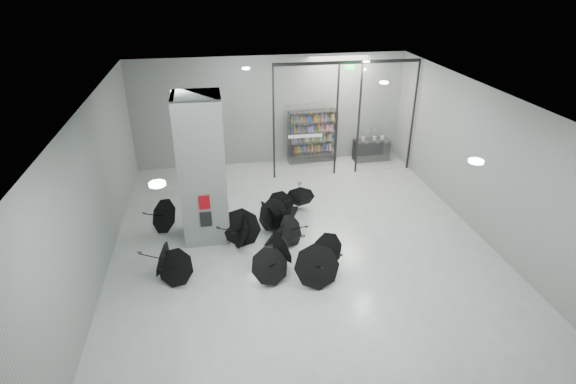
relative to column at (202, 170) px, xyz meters
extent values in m
plane|color=gray|center=(2.50, -2.00, -2.00)|extent=(14.00, 14.00, 0.00)
cube|color=gray|center=(2.50, -2.00, 2.00)|extent=(10.00, 14.00, 0.02)
cube|color=slate|center=(2.50, 5.00, 0.00)|extent=(10.00, 0.02, 4.00)
cube|color=slate|center=(-2.50, -2.00, 0.00)|extent=(0.02, 14.00, 4.00)
cube|color=slate|center=(7.50, -2.00, 0.00)|extent=(0.02, 14.00, 4.00)
cube|color=slate|center=(0.00, 0.00, 0.00)|extent=(1.20, 1.20, 4.00)
cube|color=#A50A07|center=(0.00, -0.62, -0.65)|extent=(0.28, 0.04, 0.38)
cube|color=black|center=(0.00, -0.62, -1.15)|extent=(0.30, 0.03, 0.42)
cube|color=#0CE533|center=(4.90, 3.30, 1.82)|extent=(0.30, 0.06, 0.15)
cube|color=silver|center=(3.50, 3.50, 0.00)|extent=(2.20, 0.02, 3.95)
cube|color=silver|center=(6.40, 3.50, 0.00)|extent=(2.00, 0.02, 3.95)
cube|color=black|center=(2.40, 3.50, 0.00)|extent=(0.06, 0.06, 4.00)
cube|color=black|center=(4.60, 3.50, 0.00)|extent=(0.06, 0.06, 4.00)
cube|color=black|center=(5.40, 3.50, 0.00)|extent=(0.06, 0.06, 4.00)
cube|color=black|center=(7.40, 3.50, 0.00)|extent=(0.06, 0.06, 4.00)
cube|color=black|center=(4.90, 3.50, 1.95)|extent=(5.00, 0.08, 0.10)
cube|color=black|center=(6.33, 4.50, -1.60)|extent=(1.36, 0.56, 0.81)
camera|label=1|loc=(0.35, -11.18, 4.80)|focal=28.44mm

